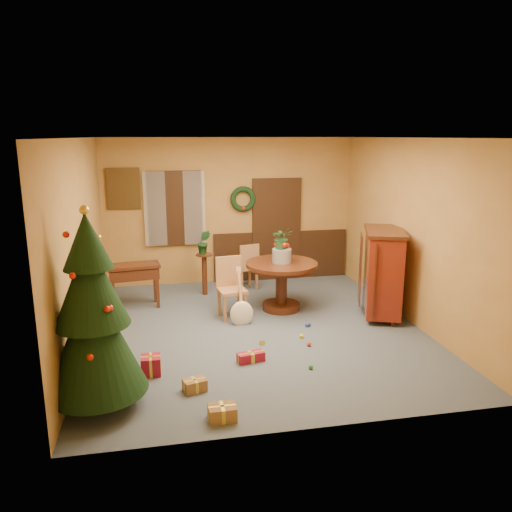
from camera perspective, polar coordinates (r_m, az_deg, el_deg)
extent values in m
plane|color=#3B4B56|center=(7.82, 0.07, -8.40)|extent=(5.50, 5.50, 0.00)
plane|color=silver|center=(7.25, 0.08, 13.36)|extent=(5.50, 5.50, 0.00)
plane|color=olive|center=(10.07, -2.97, 5.13)|extent=(5.00, 0.00, 5.00)
plane|color=olive|center=(4.82, 6.44, -4.38)|extent=(5.00, 0.00, 5.00)
plane|color=olive|center=(7.35, -19.42, 1.20)|extent=(0.00, 5.50, 5.50)
plane|color=olive|center=(8.25, 17.39, 2.64)|extent=(0.00, 5.50, 5.50)
cube|color=black|center=(10.42, 2.85, 0.09)|extent=(2.80, 0.06, 1.00)
cube|color=black|center=(10.27, 2.36, 3.04)|extent=(1.00, 0.08, 2.10)
cube|color=white|center=(10.31, 2.32, 2.79)|extent=(0.80, 0.03, 1.90)
cube|color=black|center=(9.92, -9.27, 5.42)|extent=(1.05, 0.08, 1.45)
cube|color=white|center=(9.95, -9.27, 5.45)|extent=(0.88, 0.03, 1.25)
cube|color=white|center=(9.86, -11.47, 5.28)|extent=(0.42, 0.02, 1.45)
cube|color=white|center=(9.89, -7.05, 5.47)|extent=(0.42, 0.02, 1.45)
torus|color=black|center=(10.00, -1.50, 6.53)|extent=(0.51, 0.11, 0.51)
cube|color=#4C3819|center=(9.90, -14.91, 7.46)|extent=(0.62, 0.05, 0.78)
cube|color=gray|center=(9.93, -14.90, 7.48)|extent=(0.48, 0.02, 0.62)
cylinder|color=black|center=(8.47, 2.95, -0.95)|extent=(1.22, 1.22, 0.07)
cylinder|color=black|center=(8.49, 2.95, -1.38)|extent=(1.09, 1.09, 0.04)
cylinder|color=black|center=(8.58, 2.92, -3.48)|extent=(0.20, 0.20, 0.67)
cylinder|color=black|center=(8.69, 2.89, -5.75)|extent=(0.65, 0.65, 0.11)
cylinder|color=slate|center=(8.43, 2.96, 0.04)|extent=(0.32, 0.32, 0.24)
imported|color=#1E4C23|center=(8.37, 2.99, 2.11)|extent=(0.35, 0.30, 0.39)
cube|color=#A26C41|center=(8.19, -2.76, -3.96)|extent=(0.49, 0.49, 0.05)
cube|color=#A26C41|center=(8.29, -3.17, -1.75)|extent=(0.43, 0.10, 0.51)
cube|color=#A26C41|center=(8.47, -1.94, -5.07)|extent=(0.05, 0.05, 0.44)
cube|color=#A26C41|center=(8.38, -4.24, -5.31)|extent=(0.05, 0.05, 0.44)
cube|color=#A26C41|center=(8.15, -1.21, -5.81)|extent=(0.05, 0.05, 0.44)
cube|color=#A26C41|center=(8.06, -3.59, -6.07)|extent=(0.05, 0.05, 0.44)
cube|color=#A26C41|center=(9.74, -1.19, -1.31)|extent=(0.48, 0.48, 0.05)
cube|color=#A26C41|center=(9.52, -0.74, -0.08)|extent=(0.39, 0.14, 0.47)
cube|color=#A26C41|center=(9.60, -1.65, -2.91)|extent=(0.05, 0.05, 0.41)
cube|color=#A26C41|center=(9.73, 0.07, -2.68)|extent=(0.05, 0.05, 0.41)
cube|color=#A26C41|center=(9.88, -2.41, -2.44)|extent=(0.05, 0.05, 0.41)
cube|color=#A26C41|center=(10.01, -0.73, -2.22)|extent=(0.05, 0.05, 0.41)
cylinder|color=black|center=(9.42, -5.90, -2.17)|extent=(0.10, 0.10, 0.76)
cylinder|color=black|center=(9.32, -5.96, 0.15)|extent=(0.31, 0.31, 0.03)
imported|color=#19471E|center=(9.26, -5.99, 1.59)|extent=(0.27, 0.23, 0.45)
cylinder|color=#382111|center=(6.00, -17.48, -15.02)|extent=(0.14, 0.14, 0.24)
cone|color=black|center=(5.70, -18.00, -8.60)|extent=(1.09, 1.09, 1.29)
cone|color=black|center=(5.51, -18.44, -2.86)|extent=(0.79, 0.79, 0.94)
cone|color=black|center=(5.41, -18.80, 1.68)|extent=(0.51, 0.51, 0.59)
sphere|color=yellow|center=(5.35, -19.05, 5.00)|extent=(0.10, 0.10, 0.10)
cube|color=black|center=(8.83, -13.83, -1.09)|extent=(0.93, 0.55, 0.05)
cube|color=black|center=(8.87, -13.78, -1.92)|extent=(0.87, 0.51, 0.19)
cube|color=black|center=(8.97, -16.06, -3.61)|extent=(0.10, 0.31, 0.72)
cube|color=black|center=(8.93, -11.31, -3.41)|extent=(0.10, 0.31, 0.72)
cube|color=#60130A|center=(8.43, 14.28, -1.81)|extent=(0.87, 1.19, 1.33)
cube|color=black|center=(8.28, 14.55, 2.73)|extent=(0.95, 1.27, 0.05)
cylinder|color=black|center=(8.26, 15.32, -7.33)|extent=(0.08, 0.08, 0.10)
cylinder|color=black|center=(9.02, 12.81, -5.38)|extent=(0.08, 0.08, 0.10)
cube|color=brown|center=(5.54, -3.88, -17.43)|extent=(0.30, 0.22, 0.16)
cube|color=gold|center=(5.54, -3.88, -17.43)|extent=(0.30, 0.04, 0.16)
cube|color=gold|center=(5.54, -3.88, -17.43)|extent=(0.05, 0.22, 0.16)
cube|color=maroon|center=(6.55, -11.91, -12.13)|extent=(0.24, 0.24, 0.24)
cube|color=gold|center=(6.55, -11.91, -12.13)|extent=(0.24, 0.03, 0.24)
cube|color=gold|center=(6.55, -11.91, -12.13)|extent=(0.03, 0.24, 0.24)
cube|color=brown|center=(6.11, -7.01, -14.43)|extent=(0.30, 0.24, 0.14)
cube|color=gold|center=(6.11, -7.01, -14.43)|extent=(0.26, 0.09, 0.14)
cube|color=gold|center=(6.11, -7.01, -14.43)|extent=(0.08, 0.19, 0.14)
cube|color=maroon|center=(6.77, -0.59, -11.47)|extent=(0.38, 0.22, 0.13)
cube|color=gold|center=(6.77, -0.59, -11.47)|extent=(0.36, 0.10, 0.13)
cube|color=gold|center=(6.77, -0.59, -11.47)|extent=(0.08, 0.16, 0.13)
cube|color=#23449B|center=(7.96, 5.95, -7.88)|extent=(0.09, 0.09, 0.05)
sphere|color=#24862B|center=(6.62, 6.27, -12.49)|extent=(0.06, 0.06, 0.06)
cube|color=gold|center=(7.53, 5.21, -9.15)|extent=(0.08, 0.09, 0.05)
sphere|color=red|center=(7.27, 6.09, -10.00)|extent=(0.06, 0.06, 0.06)
cube|color=yellow|center=(7.29, 0.70, -9.90)|extent=(0.08, 0.05, 0.05)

